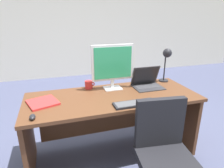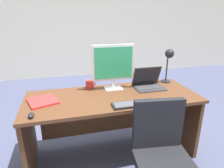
# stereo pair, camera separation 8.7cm
# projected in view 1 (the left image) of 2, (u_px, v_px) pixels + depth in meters

# --- Properties ---
(ground) EXTENTS (12.00, 12.00, 0.00)m
(ground) POSITION_uv_depth(u_px,v_px,m) (89.00, 102.00, 3.66)
(ground) COLOR #474C6B
(back_wall) EXTENTS (10.00, 0.10, 2.80)m
(back_wall) POSITION_uv_depth(u_px,v_px,m) (73.00, 21.00, 4.85)
(back_wall) COLOR silver
(back_wall) RESTS_ON ground
(desk) EXTENTS (1.81, 0.73, 0.74)m
(desk) POSITION_uv_depth(u_px,v_px,m) (112.00, 112.00, 2.19)
(desk) COLOR #56331E
(desk) RESTS_ON ground
(monitor) EXTENTS (0.48, 0.16, 0.51)m
(monitor) POSITION_uv_depth(u_px,v_px,m) (113.00, 64.00, 2.17)
(monitor) COLOR silver
(monitor) RESTS_ON desk
(laptop) EXTENTS (0.34, 0.27, 0.24)m
(laptop) POSITION_uv_depth(u_px,v_px,m) (146.00, 80.00, 2.32)
(laptop) COLOR #2D2D33
(laptop) RESTS_ON desk
(keyboard) EXTENTS (0.41, 0.14, 0.02)m
(keyboard) POSITION_uv_depth(u_px,v_px,m) (135.00, 104.00, 1.86)
(keyboard) COLOR black
(keyboard) RESTS_ON desk
(mouse) EXTENTS (0.05, 0.09, 0.04)m
(mouse) POSITION_uv_depth(u_px,v_px,m) (32.00, 117.00, 1.60)
(mouse) COLOR black
(mouse) RESTS_ON desk
(desk_lamp) EXTENTS (0.12, 0.14, 0.43)m
(desk_lamp) POSITION_uv_depth(u_px,v_px,m) (167.00, 58.00, 2.40)
(desk_lamp) COLOR black
(desk_lamp) RESTS_ON desk
(book) EXTENTS (0.33, 0.33, 0.02)m
(book) POSITION_uv_depth(u_px,v_px,m) (43.00, 102.00, 1.88)
(book) COLOR red
(book) RESTS_ON desk
(coffee_mug) EXTENTS (0.12, 0.09, 0.09)m
(coffee_mug) POSITION_uv_depth(u_px,v_px,m) (89.00, 85.00, 2.26)
(coffee_mug) COLOR red
(coffee_mug) RESTS_ON desk
(office_chair) EXTENTS (0.56, 0.56, 0.89)m
(office_chair) POSITION_uv_depth(u_px,v_px,m) (164.00, 163.00, 1.66)
(office_chair) COLOR black
(office_chair) RESTS_ON ground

